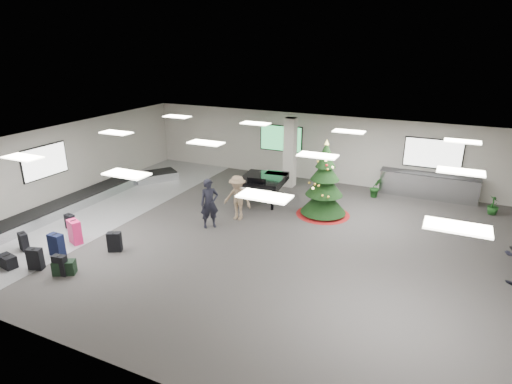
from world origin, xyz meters
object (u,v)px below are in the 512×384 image
at_px(christmas_tree, 324,190).
at_px(pink_suitcase, 75,232).
at_px(potted_plant_left, 376,187).
at_px(baggage_carousel, 88,198).
at_px(traveler_a, 209,204).
at_px(grand_piano, 262,182).
at_px(service_counter, 428,186).
at_px(traveler_b, 238,198).
at_px(potted_plant_right, 493,205).

bearing_deg(christmas_tree, pink_suitcase, -138.82).
distance_m(christmas_tree, potted_plant_left, 3.28).
bearing_deg(baggage_carousel, traveler_a, 0.54).
bearing_deg(grand_piano, traveler_a, -108.02).
relative_size(pink_suitcase, grand_piano, 0.35).
height_order(service_counter, christmas_tree, christmas_tree).
bearing_deg(traveler_b, potted_plant_left, 49.31).
height_order(service_counter, potted_plant_left, service_counter).
bearing_deg(traveler_b, christmas_tree, 34.76).
distance_m(pink_suitcase, traveler_b, 5.78).
bearing_deg(christmas_tree, baggage_carousel, -162.34).
bearing_deg(traveler_a, baggage_carousel, 136.28).
bearing_deg(potted_plant_left, potted_plant_right, -0.23).
bearing_deg(traveler_a, service_counter, -0.36).
distance_m(baggage_carousel, christmas_tree, 9.80).
height_order(potted_plant_left, potted_plant_right, potted_plant_left).
height_order(grand_piano, traveler_b, traveler_b).
relative_size(traveler_a, traveler_b, 1.05).
height_order(traveler_b, potted_plant_left, traveler_b).
relative_size(christmas_tree, potted_plant_right, 3.94).
bearing_deg(potted_plant_right, potted_plant_left, 179.77).
distance_m(grand_piano, potted_plant_left, 5.00).
bearing_deg(traveler_b, grand_piano, 89.69).
bearing_deg(pink_suitcase, grand_piano, 78.53).
xyz_separation_m(traveler_a, traveler_b, (0.58, 1.08, -0.05)).
bearing_deg(potted_plant_right, baggage_carousel, -159.23).
distance_m(service_counter, potted_plant_left, 2.25).
height_order(grand_piano, potted_plant_left, grand_piano).
distance_m(grand_piano, potted_plant_right, 9.16).
bearing_deg(service_counter, traveler_b, -138.62).
xyz_separation_m(baggage_carousel, potted_plant_left, (10.78, 5.83, 0.23)).
bearing_deg(christmas_tree, traveler_a, -139.48).
distance_m(baggage_carousel, traveler_b, 6.61).
relative_size(traveler_b, potted_plant_right, 2.28).
xyz_separation_m(service_counter, traveler_a, (-6.94, -6.68, 0.37)).
bearing_deg(traveler_b, baggage_carousel, -168.32).
bearing_deg(traveler_b, pink_suitcase, -132.28).
xyz_separation_m(service_counter, potted_plant_left, (-2.06, -0.90, -0.10)).
height_order(pink_suitcase, christmas_tree, christmas_tree).
height_order(pink_suitcase, potted_plant_left, potted_plant_left).
relative_size(grand_piano, traveler_b, 1.37).
height_order(pink_suitcase, potted_plant_right, pink_suitcase).
bearing_deg(grand_piano, service_counter, 23.15).
xyz_separation_m(potted_plant_left, potted_plant_right, (4.54, -0.02, -0.06)).
height_order(service_counter, grand_piano, grand_piano).
height_order(pink_suitcase, grand_piano, grand_piano).
bearing_deg(pink_suitcase, christmas_tree, 63.04).
bearing_deg(pink_suitcase, traveler_b, 67.81).
distance_m(christmas_tree, potted_plant_right, 6.69).
relative_size(pink_suitcase, potted_plant_right, 1.10).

